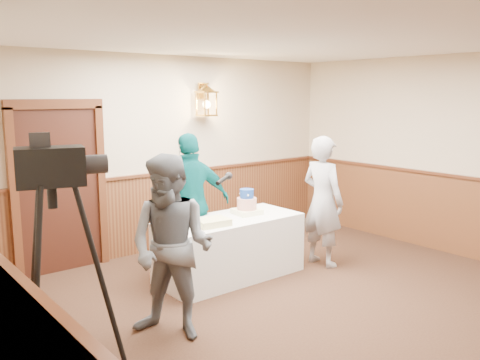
# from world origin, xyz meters

# --- Properties ---
(ground) EXTENTS (7.00, 7.00, 0.00)m
(ground) POSITION_xyz_m (0.00, 0.00, 0.00)
(ground) COLOR black
(ground) RESTS_ON ground
(room_shell) EXTENTS (6.02, 7.02, 2.81)m
(room_shell) POSITION_xyz_m (-0.05, 0.45, 1.52)
(room_shell) COLOR beige
(room_shell) RESTS_ON ground
(display_table) EXTENTS (1.80, 0.80, 0.75)m
(display_table) POSITION_xyz_m (-0.07, 1.90, 0.38)
(display_table) COLOR silver
(display_table) RESTS_ON ground
(tiered_cake) EXTENTS (0.35, 0.35, 0.32)m
(tiered_cake) POSITION_xyz_m (0.23, 1.94, 0.88)
(tiered_cake) COLOR #FCF8C5
(tiered_cake) RESTS_ON display_table
(sheet_cake_yellow) EXTENTS (0.41, 0.33, 0.08)m
(sheet_cake_yellow) POSITION_xyz_m (-0.45, 1.75, 0.79)
(sheet_cake_yellow) COLOR #CECF7C
(sheet_cake_yellow) RESTS_ON display_table
(sheet_cake_green) EXTENTS (0.34, 0.30, 0.07)m
(sheet_cake_green) POSITION_xyz_m (-0.78, 1.96, 0.78)
(sheet_cake_green) COLOR #A8CD90
(sheet_cake_green) RESTS_ON display_table
(interviewer) EXTENTS (1.57, 1.05, 1.72)m
(interviewer) POSITION_xyz_m (-1.45, 0.99, 0.86)
(interviewer) COLOR #5A5F65
(interviewer) RESTS_ON ground
(baker) EXTENTS (0.43, 0.64, 1.72)m
(baker) POSITION_xyz_m (1.17, 1.51, 0.86)
(baker) COLOR #99989E
(baker) RESTS_ON ground
(assistant_p) EXTENTS (1.11, 0.64, 1.78)m
(assistant_p) POSITION_xyz_m (-0.32, 2.37, 0.89)
(assistant_p) COLOR #055153
(assistant_p) RESTS_ON ground
(tv_camera_rig) EXTENTS (0.74, 0.69, 1.88)m
(tv_camera_rig) POSITION_xyz_m (-2.60, 0.70, 0.85)
(tv_camera_rig) COLOR black
(tv_camera_rig) RESTS_ON ground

